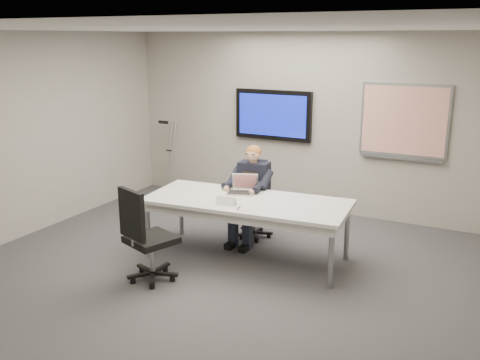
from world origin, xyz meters
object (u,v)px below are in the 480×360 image
at_px(office_chair_far, 255,215).
at_px(seated_person, 248,205).
at_px(office_chair_near, 148,252).
at_px(laptop, 242,188).
at_px(conference_table, 247,206).

height_order(office_chair_far, seated_person, seated_person).
relative_size(office_chair_far, office_chair_near, 0.87).
height_order(seated_person, laptop, seated_person).
distance_m(office_chair_far, laptop, 0.72).
distance_m(office_chair_near, seated_person, 1.69).
bearing_deg(conference_table, laptop, 122.76).
xyz_separation_m(office_chair_near, laptop, (0.51, 1.36, 0.48)).
relative_size(office_chair_near, seated_person, 0.85).
bearing_deg(seated_person, office_chair_far, 87.97).
bearing_deg(office_chair_far, conference_table, -88.16).
relative_size(conference_table, office_chair_far, 2.66).
xyz_separation_m(seated_person, laptop, (0.04, -0.25, 0.30)).
relative_size(conference_table, office_chair_near, 2.31).
relative_size(conference_table, laptop, 6.25).
height_order(office_chair_near, laptop, office_chair_near).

